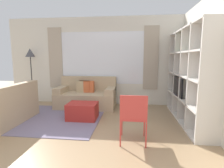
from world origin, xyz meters
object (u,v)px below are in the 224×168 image
object	(u,v)px
ottoman	(83,111)
floor_lamp	(30,57)
folding_chair	(133,114)
shelving_unit	(190,76)
couch_main	(87,96)

from	to	relation	value
ottoman	floor_lamp	size ratio (longest dim) A/B	0.40
folding_chair	floor_lamp	bearing A→B (deg)	-36.17
ottoman	floor_lamp	world-z (taller)	floor_lamp
ottoman	floor_lamp	distance (m)	2.68
shelving_unit	floor_lamp	xyz separation A→B (m)	(-4.46, 1.07, 0.42)
ottoman	folding_chair	distance (m)	1.64
floor_lamp	folding_chair	size ratio (longest dim) A/B	2.02
shelving_unit	folding_chair	distance (m)	1.87
ottoman	folding_chair	size ratio (longest dim) A/B	0.80
shelving_unit	folding_chair	bearing A→B (deg)	-135.36
floor_lamp	folding_chair	bearing A→B (deg)	-36.17
shelving_unit	floor_lamp	distance (m)	4.60
ottoman	floor_lamp	bearing A→B (deg)	147.92
couch_main	ottoman	bearing A→B (deg)	-80.31
ottoman	floor_lamp	xyz separation A→B (m)	(-1.99, 1.25, 1.27)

